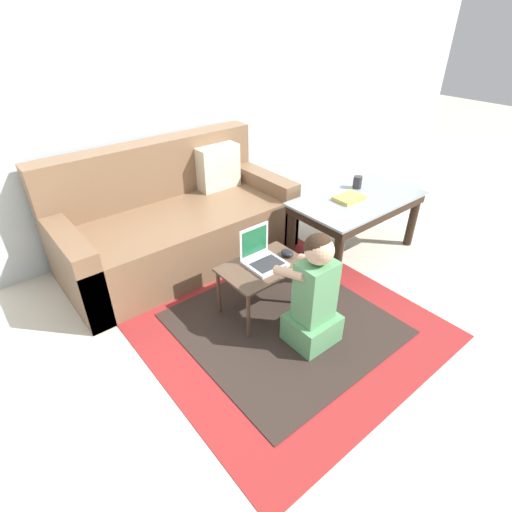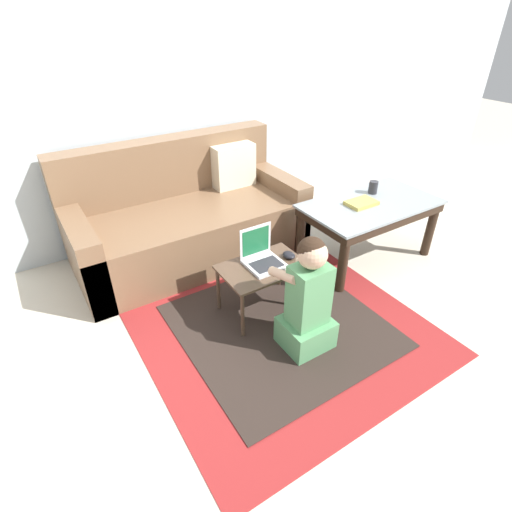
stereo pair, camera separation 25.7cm
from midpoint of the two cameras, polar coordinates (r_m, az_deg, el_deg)
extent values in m
plane|color=beige|center=(2.72, -1.17, -8.91)|extent=(16.00, 16.00, 0.00)
cube|color=silver|center=(3.41, -18.66, 21.80)|extent=(9.00, 0.06, 2.50)
cube|color=maroon|center=(2.67, 1.19, -9.75)|extent=(1.73, 1.71, 0.01)
cube|color=#2D231E|center=(2.67, 1.19, -9.67)|extent=(1.24, 1.23, 0.00)
cube|color=brown|center=(3.27, -13.12, 2.76)|extent=(1.81, 0.88, 0.44)
cube|color=brown|center=(3.37, -16.84, 11.60)|extent=(1.81, 0.19, 0.46)
cube|color=brown|center=(3.04, -27.01, -1.32)|extent=(0.16, 0.88, 0.56)
cube|color=brown|center=(3.62, -1.63, 7.80)|extent=(0.16, 0.88, 0.56)
cube|color=beige|center=(3.47, -7.56, 12.40)|extent=(0.36, 0.14, 0.36)
cube|color=gray|center=(3.25, 12.15, 7.99)|extent=(1.07, 0.60, 0.02)
cube|color=black|center=(3.27, 12.06, 7.29)|extent=(1.02, 0.57, 0.07)
cylinder|color=black|center=(2.91, 9.11, -0.40)|extent=(0.07, 0.07, 0.48)
cylinder|color=black|center=(3.60, 19.58, 4.87)|extent=(0.07, 0.07, 0.48)
cylinder|color=black|center=(3.19, 2.76, 3.28)|extent=(0.07, 0.07, 0.48)
cylinder|color=black|center=(3.83, 13.62, 7.62)|extent=(0.07, 0.07, 0.48)
cube|color=#4C3828|center=(2.59, -1.76, -1.65)|extent=(0.55, 0.37, 0.02)
cylinder|color=#4C3828|center=(2.48, -4.09, -8.76)|extent=(0.02, 0.02, 0.34)
cylinder|color=#4C3828|center=(2.73, 4.60, -4.30)|extent=(0.02, 0.02, 0.34)
cylinder|color=#4C3828|center=(2.69, -8.09, -5.19)|extent=(0.02, 0.02, 0.34)
cylinder|color=#4C3828|center=(2.92, 0.32, -1.39)|extent=(0.02, 0.02, 0.34)
cube|color=silver|center=(2.58, -1.54, -1.21)|extent=(0.23, 0.23, 0.02)
cube|color=#28282D|center=(2.56, -1.26, -1.20)|extent=(0.19, 0.14, 0.00)
cube|color=silver|center=(2.60, -3.11, 2.06)|extent=(0.23, 0.01, 0.22)
cube|color=#196038|center=(2.59, -3.05, 2.03)|extent=(0.20, 0.00, 0.18)
ellipsoid|color=black|center=(2.68, 1.73, 0.34)|extent=(0.07, 0.10, 0.04)
cube|color=#518E5B|center=(2.51, 5.01, -10.34)|extent=(0.29, 0.26, 0.19)
cube|color=#518E5B|center=(2.32, 5.35, -5.10)|extent=(0.22, 0.17, 0.39)
sphere|color=tan|center=(2.17, 5.72, 0.69)|extent=(0.17, 0.17, 0.17)
sphere|color=black|center=(2.16, 5.56, 1.13)|extent=(0.16, 0.16, 0.16)
cylinder|color=tan|center=(2.27, 1.62, -2.58)|extent=(0.06, 0.25, 0.13)
cylinder|color=tan|center=(2.39, 5.34, -0.79)|extent=(0.06, 0.25, 0.13)
cylinder|color=#2D2D33|center=(3.40, 12.19, 10.22)|extent=(0.07, 0.07, 0.10)
cube|color=tan|center=(3.19, 10.90, 8.10)|extent=(0.23, 0.16, 0.03)
camera|label=1|loc=(0.13, -92.86, -1.83)|focal=28.00mm
camera|label=2|loc=(0.13, 87.14, 1.83)|focal=28.00mm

